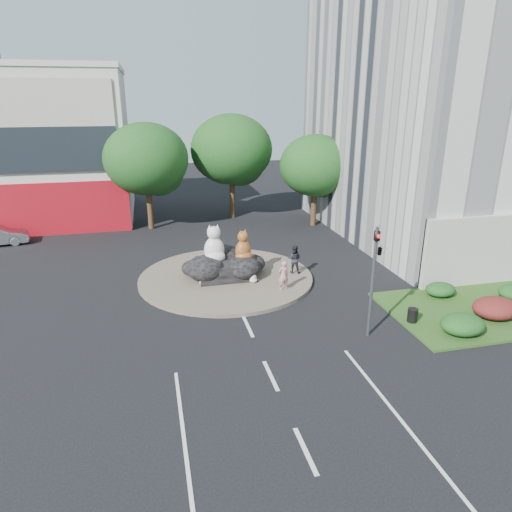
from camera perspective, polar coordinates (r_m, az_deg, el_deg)
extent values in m
plane|color=black|center=(17.92, 1.85, -14.72)|extent=(120.00, 120.00, 0.00)
cylinder|color=brown|center=(26.56, -3.78, -2.68)|extent=(10.00, 10.00, 0.20)
cube|color=#28511B|center=(25.57, 26.99, -5.88)|extent=(10.00, 6.00, 0.12)
cylinder|color=#382314|center=(37.22, -13.13, 6.14)|extent=(0.44, 0.44, 3.74)
ellipsoid|color=#133C17|center=(36.59, -13.57, 11.72)|extent=(6.46, 6.46, 5.49)
sphere|color=#133C17|center=(37.21, -12.22, 10.61)|extent=(4.25, 4.25, 4.25)
sphere|color=#133C17|center=(36.38, -14.61, 10.64)|extent=(3.74, 3.74, 3.74)
cylinder|color=#382314|center=(39.76, -2.99, 7.60)|extent=(0.44, 0.44, 3.96)
ellipsoid|color=#133C17|center=(39.16, -3.09, 13.16)|extent=(6.84, 6.84, 5.81)
sphere|color=#133C17|center=(39.91, -2.05, 11.98)|extent=(4.50, 4.50, 4.50)
sphere|color=#133C17|center=(38.82, -4.03, 12.15)|extent=(3.96, 3.96, 3.96)
cylinder|color=#382314|center=(37.62, 7.23, 6.29)|extent=(0.44, 0.44, 3.30)
ellipsoid|color=#133C17|center=(37.04, 7.44, 11.15)|extent=(5.70, 5.70, 4.84)
sphere|color=#133C17|center=(37.90, 8.27, 10.15)|extent=(3.75, 3.75, 3.75)
sphere|color=#133C17|center=(36.60, 6.52, 10.26)|extent=(3.30, 3.30, 3.30)
ellipsoid|color=#133C17|center=(22.18, 24.42, -7.80)|extent=(2.00, 1.60, 0.90)
ellipsoid|color=#4E1415|center=(24.37, 27.75, -5.78)|extent=(2.20, 1.76, 0.99)
ellipsoid|color=#133C17|center=(25.80, 22.06, -3.91)|extent=(1.60, 1.28, 0.72)
cylinder|color=#595B60|center=(20.08, 14.34, -3.34)|extent=(0.14, 0.14, 5.00)
imported|color=black|center=(19.50, 14.74, 1.28)|extent=(0.21, 0.26, 1.30)
imported|color=black|center=(19.66, 15.21, 0.76)|extent=(0.26, 1.24, 0.50)
sphere|color=red|center=(19.22, 15.10, 2.39)|extent=(0.18, 0.18, 0.18)
cylinder|color=#595B60|center=(28.67, 23.47, 5.57)|extent=(0.18, 0.18, 8.00)
cylinder|color=#595B60|center=(27.51, 22.87, 13.63)|extent=(2.00, 0.12, 0.12)
cube|color=silver|center=(26.95, 21.07, 13.55)|extent=(0.50, 0.22, 0.12)
imported|color=#BE7B81|center=(24.37, 3.46, -2.44)|extent=(0.65, 0.49, 1.63)
imported|color=black|center=(26.75, 4.80, -0.38)|extent=(1.01, 0.92, 1.70)
cylinder|color=black|center=(22.52, 18.98, -7.01)|extent=(0.55, 0.55, 0.65)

